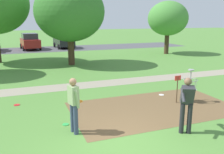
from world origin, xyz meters
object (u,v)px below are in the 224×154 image
player_throwing (187,102)px  frisbee_mid_grass (66,124)px  parked_car_center_left (30,41)px  tree_near_right (168,19)px  disc_golf_basket (189,85)px  tree_mid_left (70,12)px  parked_car_center_right (64,40)px  player_foreground_watching (74,102)px  frisbee_by_tee (161,95)px  frisbee_far_left (17,105)px

player_throwing → frisbee_mid_grass: 3.91m
parked_car_center_left → tree_near_right: bearing=-34.9°
player_throwing → disc_golf_basket: bearing=50.9°
tree_mid_left → parked_car_center_right: 12.18m
player_foreground_watching → frisbee_by_tee: (4.52, 2.34, -0.96)m
tree_mid_left → frisbee_by_tee: bearing=-76.0°
frisbee_by_tee → frisbee_mid_grass: same height
tree_mid_left → frisbee_mid_grass: bearing=-102.6°
disc_golf_basket → parked_car_center_left: 22.52m
player_throwing → frisbee_mid_grass: player_throwing is taller
disc_golf_basket → frisbee_mid_grass: disc_golf_basket is taller
disc_golf_basket → frisbee_by_tee: 1.50m
tree_mid_left → tree_near_right: bearing=15.0°
tree_mid_left → player_throwing: bearing=-86.0°
frisbee_far_left → parked_car_center_right: parked_car_center_right is taller
disc_golf_basket → parked_car_center_right: bearing=93.5°
player_foreground_watching → parked_car_center_left: size_ratio=0.39×
frisbee_by_tee → parked_car_center_left: size_ratio=0.05×
player_foreground_watching → tree_mid_left: size_ratio=0.28×
tree_mid_left → parked_car_center_left: size_ratio=1.40×
frisbee_far_left → tree_near_right: tree_near_right is taller
disc_golf_basket → parked_car_center_right: (-1.36, 22.03, 0.17)m
disc_golf_basket → frisbee_far_left: (-6.69, 2.10, -0.74)m
player_foreground_watching → player_throwing: same height
frisbee_far_left → parked_car_center_right: (5.33, 19.93, 0.91)m
disc_golf_basket → parked_car_center_right: parked_car_center_right is taller
player_foreground_watching → tree_near_right: tree_near_right is taller
frisbee_by_tee → parked_car_center_right: size_ratio=0.05×
frisbee_mid_grass → parked_car_center_left: (-0.07, 22.37, 0.91)m
frisbee_far_left → parked_car_center_left: size_ratio=0.05×
frisbee_mid_grass → tree_near_right: size_ratio=0.04×
frisbee_by_tee → frisbee_far_left: same height
disc_golf_basket → parked_car_center_left: parked_car_center_left is taller
parked_car_center_left → parked_car_center_right: (3.90, 0.14, 0.00)m
player_throwing → tree_mid_left: (-0.89, 12.65, 2.93)m
tree_near_right → frisbee_by_tee: bearing=-123.8°
frisbee_by_tee → parked_car_center_right: 20.87m
player_foreground_watching → frisbee_mid_grass: size_ratio=8.15×
frisbee_mid_grass → parked_car_center_right: bearing=80.4°
tree_mid_left → parked_car_center_left: 12.21m
tree_mid_left → parked_car_center_left: (-2.48, 11.58, -3.00)m
player_foreground_watching → player_throwing: bearing=-20.7°
frisbee_mid_grass → frisbee_far_left: (-1.50, 2.57, 0.00)m
parked_car_center_left → frisbee_by_tee: bearing=-77.1°
disc_golf_basket → frisbee_far_left: size_ratio=5.98×
frisbee_mid_grass → disc_golf_basket: bearing=5.2°
frisbee_mid_grass → tree_near_right: bearing=47.0°
player_foreground_watching → parked_car_center_right: parked_car_center_right is taller
frisbee_far_left → tree_near_right: bearing=37.8°
frisbee_far_left → frisbee_mid_grass: bearing=-59.7°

